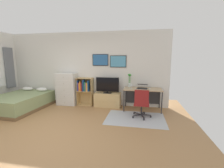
% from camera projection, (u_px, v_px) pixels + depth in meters
% --- Properties ---
extents(ground_plane, '(7.20, 7.20, 0.00)m').
position_uv_depth(ground_plane, '(51.00, 132.00, 3.63)').
color(ground_plane, '#A87A4C').
extents(wall_back_with_posters, '(6.12, 0.09, 2.70)m').
position_uv_depth(wall_back_with_posters, '(86.00, 69.00, 5.76)').
color(wall_back_with_posters, silver).
rests_on(wall_back_with_posters, ground_plane).
extents(area_rug, '(1.70, 1.20, 0.01)m').
position_uv_depth(area_rug, '(135.00, 118.00, 4.46)').
color(area_rug, '#B2B7BC').
rests_on(area_rug, ground_plane).
extents(bed, '(1.54, 2.02, 0.64)m').
position_uv_depth(bed, '(21.00, 102.00, 5.29)').
color(bed, brown).
rests_on(bed, ground_plane).
extents(dresser, '(0.73, 0.46, 1.20)m').
position_uv_depth(dresser, '(67.00, 89.00, 5.74)').
color(dresser, silver).
rests_on(dresser, ground_plane).
extents(bookshelf, '(0.58, 0.30, 1.04)m').
position_uv_depth(bookshelf, '(84.00, 89.00, 5.67)').
color(bookshelf, tan).
rests_on(bookshelf, ground_plane).
extents(tv_stand, '(0.94, 0.41, 0.51)m').
position_uv_depth(tv_stand, '(108.00, 100.00, 5.52)').
color(tv_stand, tan).
rests_on(tv_stand, ground_plane).
extents(television, '(0.83, 0.16, 0.57)m').
position_uv_depth(television, '(107.00, 85.00, 5.42)').
color(television, black).
rests_on(television, tv_stand).
extents(desk, '(1.25, 0.65, 0.74)m').
position_uv_depth(desk, '(143.00, 92.00, 5.20)').
color(desk, tan).
rests_on(desk, ground_plane).
extents(office_chair, '(0.56, 0.58, 0.86)m').
position_uv_depth(office_chair, '(142.00, 103.00, 4.43)').
color(office_chair, '#232326').
rests_on(office_chair, ground_plane).
extents(laptop, '(0.38, 0.40, 0.15)m').
position_uv_depth(laptop, '(142.00, 87.00, 5.16)').
color(laptop, '#333338').
rests_on(laptop, desk).
extents(computer_mouse, '(0.06, 0.10, 0.03)m').
position_uv_depth(computer_mouse, '(150.00, 89.00, 5.00)').
color(computer_mouse, silver).
rests_on(computer_mouse, desk).
extents(bamboo_vase, '(0.12, 0.10, 0.47)m').
position_uv_depth(bamboo_vase, '(130.00, 80.00, 5.34)').
color(bamboo_vase, silver).
rests_on(bamboo_vase, desk).
extents(wine_glass, '(0.07, 0.07, 0.18)m').
position_uv_depth(wine_glass, '(131.00, 85.00, 5.07)').
color(wine_glass, silver).
rests_on(wine_glass, desk).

